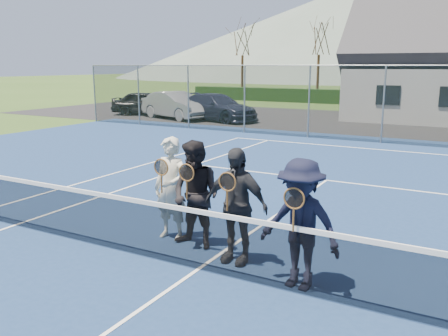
{
  "coord_description": "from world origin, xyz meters",
  "views": [
    {
      "loc": [
        3.53,
        -5.57,
        3.01
      ],
      "look_at": [
        -0.39,
        1.5,
        1.25
      ],
      "focal_mm": 38.0,
      "sensor_mm": 36.0,
      "label": 1
    }
  ],
  "objects_px": {
    "tennis_net": "(198,237)",
    "player_c": "(236,205)",
    "player_d": "(300,224)",
    "car_a": "(147,103)",
    "player_a": "(171,189)",
    "car_b": "(176,105)",
    "player_b": "(196,195)",
    "car_c": "(216,107)"
  },
  "relations": [
    {
      "from": "tennis_net",
      "to": "player_c",
      "type": "xyz_separation_m",
      "value": [
        0.33,
        0.56,
        0.38
      ]
    },
    {
      "from": "player_d",
      "to": "tennis_net",
      "type": "bearing_deg",
      "value": -172.18
    },
    {
      "from": "car_a",
      "to": "player_a",
      "type": "distance_m",
      "value": 21.67
    },
    {
      "from": "car_b",
      "to": "player_c",
      "type": "distance_m",
      "value": 20.37
    },
    {
      "from": "car_a",
      "to": "player_d",
      "type": "distance_m",
      "value": 23.92
    },
    {
      "from": "player_b",
      "to": "player_c",
      "type": "xyz_separation_m",
      "value": [
        0.85,
        -0.22,
        0.0
      ]
    },
    {
      "from": "car_c",
      "to": "tennis_net",
      "type": "xyz_separation_m",
      "value": [
        9.54,
        -17.11,
        -0.2
      ]
    },
    {
      "from": "car_c",
      "to": "player_c",
      "type": "relative_size",
      "value": 2.82
    },
    {
      "from": "car_b",
      "to": "car_c",
      "type": "distance_m",
      "value": 2.5
    },
    {
      "from": "player_b",
      "to": "player_d",
      "type": "distance_m",
      "value": 2.1
    },
    {
      "from": "car_b",
      "to": "player_a",
      "type": "distance_m",
      "value": 19.24
    },
    {
      "from": "car_c",
      "to": "player_d",
      "type": "bearing_deg",
      "value": -133.04
    },
    {
      "from": "car_c",
      "to": "player_a",
      "type": "bearing_deg",
      "value": -138.7
    },
    {
      "from": "tennis_net",
      "to": "car_a",
      "type": "bearing_deg",
      "value": 129.88
    },
    {
      "from": "player_b",
      "to": "car_b",
      "type": "bearing_deg",
      "value": 125.71
    },
    {
      "from": "car_b",
      "to": "tennis_net",
      "type": "xyz_separation_m",
      "value": [
        12.01,
        -16.76,
        -0.23
      ]
    },
    {
      "from": "car_b",
      "to": "car_c",
      "type": "xyz_separation_m",
      "value": [
        2.47,
        0.35,
        -0.03
      ]
    },
    {
      "from": "player_a",
      "to": "player_c",
      "type": "distance_m",
      "value": 1.49
    },
    {
      "from": "car_c",
      "to": "player_a",
      "type": "xyz_separation_m",
      "value": [
        8.43,
        -16.2,
        0.18
      ]
    },
    {
      "from": "car_a",
      "to": "player_d",
      "type": "bearing_deg",
      "value": -157.14
    },
    {
      "from": "car_a",
      "to": "player_a",
      "type": "bearing_deg",
      "value": -160.92
    },
    {
      "from": "car_a",
      "to": "car_c",
      "type": "distance_m",
      "value": 5.29
    },
    {
      "from": "player_c",
      "to": "player_a",
      "type": "bearing_deg",
      "value": 166.46
    },
    {
      "from": "car_b",
      "to": "player_a",
      "type": "relative_size",
      "value": 2.59
    },
    {
      "from": "tennis_net",
      "to": "player_d",
      "type": "distance_m",
      "value": 1.56
    },
    {
      "from": "player_b",
      "to": "car_a",
      "type": "bearing_deg",
      "value": 130.14
    },
    {
      "from": "player_d",
      "to": "car_a",
      "type": "bearing_deg",
      "value": 132.95
    },
    {
      "from": "car_b",
      "to": "car_c",
      "type": "height_order",
      "value": "car_b"
    },
    {
      "from": "car_a",
      "to": "tennis_net",
      "type": "distance_m",
      "value": 23.08
    },
    {
      "from": "tennis_net",
      "to": "player_b",
      "type": "height_order",
      "value": "player_b"
    },
    {
      "from": "player_a",
      "to": "player_b",
      "type": "height_order",
      "value": "same"
    },
    {
      "from": "car_a",
      "to": "tennis_net",
      "type": "relative_size",
      "value": 0.36
    },
    {
      "from": "tennis_net",
      "to": "car_b",
      "type": "bearing_deg",
      "value": 125.61
    },
    {
      "from": "tennis_net",
      "to": "player_d",
      "type": "xyz_separation_m",
      "value": [
        1.5,
        0.21,
        0.38
      ]
    },
    {
      "from": "player_b",
      "to": "tennis_net",
      "type": "bearing_deg",
      "value": -56.38
    },
    {
      "from": "car_b",
      "to": "player_d",
      "type": "height_order",
      "value": "player_d"
    },
    {
      "from": "car_c",
      "to": "player_b",
      "type": "xyz_separation_m",
      "value": [
        9.02,
        -16.33,
        0.18
      ]
    },
    {
      "from": "tennis_net",
      "to": "player_d",
      "type": "relative_size",
      "value": 6.49
    },
    {
      "from": "player_c",
      "to": "car_a",
      "type": "bearing_deg",
      "value": 131.42
    },
    {
      "from": "player_c",
      "to": "player_d",
      "type": "distance_m",
      "value": 1.22
    },
    {
      "from": "car_b",
      "to": "player_a",
      "type": "height_order",
      "value": "player_a"
    },
    {
      "from": "car_b",
      "to": "tennis_net",
      "type": "distance_m",
      "value": 20.62
    }
  ]
}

